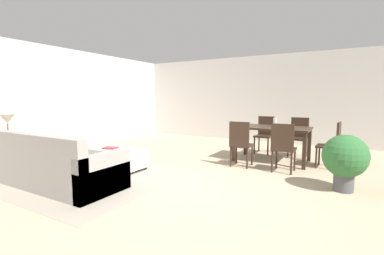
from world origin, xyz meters
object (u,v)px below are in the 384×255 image
table_lamp (7,120)px  dining_chair_head_east (333,142)px  ottoman_table (117,157)px  potted_plant (345,158)px  side_table (9,148)px  dining_table (272,131)px  book_on_ottoman (110,148)px  dining_chair_near_left (241,141)px  dining_chair_far_left (265,132)px  dining_chair_near_right (283,145)px  vase_centerpiece (275,122)px  couch (54,167)px  dining_chair_far_right (299,135)px

table_lamp → dining_chair_head_east: table_lamp is taller
ottoman_table → potted_plant: 3.95m
dining_chair_head_east → table_lamp: bearing=-147.7°
table_lamp → side_table: bearing=0.0°
dining_table → book_on_ottoman: dining_table is taller
dining_chair_near_left → ottoman_table: bearing=-146.9°
dining_chair_far_left → dining_chair_head_east: size_ratio=1.00×
side_table → dining_chair_head_east: (5.21, 3.29, 0.07)m
dining_chair_near_left → dining_chair_near_right: size_ratio=1.00×
ottoman_table → vase_centerpiece: size_ratio=6.31×
dining_chair_near_left → table_lamp: bearing=-145.2°
couch → potted_plant: couch is taller
vase_centerpiece → dining_chair_far_left: bearing=118.1°
ottoman_table → dining_chair_near_right: 3.18m
side_table → table_lamp: 0.53m
dining_chair_near_right → dining_chair_far_left: same height
table_lamp → book_on_ottoman: (1.41, 1.14, -0.57)m
dining_table → couch: bearing=-127.5°
dining_chair_far_right → book_on_ottoman: bearing=-135.3°
dining_chair_head_east → ottoman_table: bearing=-149.8°
dining_table → dining_chair_far_right: size_ratio=1.69×
dining_chair_near_right → potted_plant: dining_chair_near_right is taller
dining_chair_near_left → dining_chair_head_east: same height
ottoman_table → dining_chair_far_right: dining_chair_far_right is taller
couch → dining_table: (2.59, 3.38, 0.37)m
dining_chair_near_right → book_on_ottoman: bearing=-155.9°
dining_chair_far_left → vase_centerpiece: 0.96m
book_on_ottoman → vase_centerpiece: bearing=39.9°
dining_chair_near_right → dining_chair_head_east: size_ratio=1.00×
couch → dining_chair_far_left: (2.21, 4.22, 0.23)m
side_table → dining_chair_near_left: dining_chair_near_left is taller
couch → dining_table: couch is taller
vase_centerpiece → ottoman_table: bearing=-138.9°
couch → table_lamp: table_lamp is taller
side_table → table_lamp: table_lamp is taller
couch → dining_chair_far_left: size_ratio=2.47×
dining_chair_near_left → dining_chair_head_east: 1.78m
dining_chair_near_right → book_on_ottoman: (-3.02, -1.35, -0.12)m
dining_chair_far_right → potted_plant: size_ratio=1.08×
couch → dining_table: 4.27m
side_table → dining_table: size_ratio=0.36×
dining_chair_far_right → ottoman_table: bearing=-134.2°
dining_table → side_table: bearing=-140.5°
side_table → dining_chair_near_left: size_ratio=0.61×
vase_centerpiece → book_on_ottoman: size_ratio=0.71×
couch → dining_chair_near_left: bearing=49.8°
dining_chair_head_east → potted_plant: dining_chair_head_east is taller
ottoman_table → dining_table: size_ratio=0.75×
couch → dining_chair_head_east: size_ratio=2.47×
dining_chair_far_right → potted_plant: 2.44m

